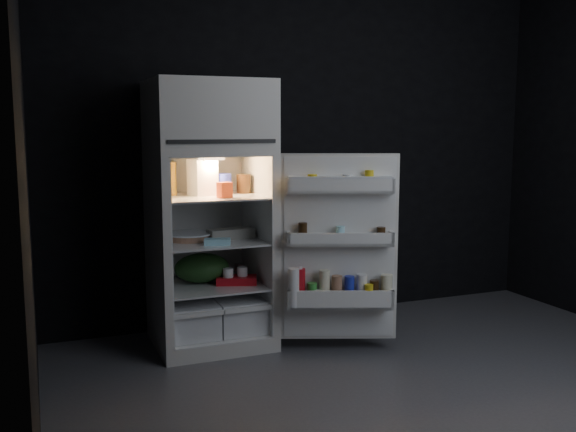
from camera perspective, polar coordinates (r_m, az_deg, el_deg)
name	(u,v)px	position (r m, az deg, el deg)	size (l,w,h in m)	color
floor	(427,395)	(3.77, 12.28, -15.32)	(4.00, 3.40, 0.00)	#535358
wall_back	(306,144)	(4.97, 1.64, 6.44)	(4.00, 0.00, 2.70)	black
wall_left	(25,158)	(2.86, -22.35, 4.79)	(0.00, 3.40, 2.70)	black
refrigerator	(208,205)	(4.35, -7.10, 0.96)	(0.76, 0.71, 1.78)	silver
fridge_door	(339,251)	(4.17, 4.55, -3.16)	(0.74, 0.44, 1.22)	silver
milk_jug	(202,177)	(4.31, -7.61, 3.43)	(0.16, 0.16, 0.24)	white
mayo_jar	(222,184)	(4.35, -5.85, 2.85)	(0.12, 0.12, 0.14)	#202EB1
jam_jar	(244,184)	(4.42, -3.96, 2.88)	(0.10, 0.10, 0.13)	black
amber_bottle	(170,179)	(4.33, -10.44, 3.26)	(0.08, 0.08, 0.22)	#B8831D
small_carton	(225,190)	(4.14, -5.66, 2.32)	(0.09, 0.06, 0.10)	#CD4118
egg_carton	(231,234)	(4.36, -5.11, -1.57)	(0.31, 0.12, 0.07)	gray
pie	(189,237)	(4.34, -8.76, -1.88)	(0.28, 0.28, 0.04)	#A27255
flat_package	(217,242)	(4.15, -6.30, -2.28)	(0.17, 0.08, 0.04)	#9CDEF1
wrapped_pkg	(237,232)	(4.50, -4.54, -1.41)	(0.13, 0.11, 0.05)	beige
produce_bag	(202,268)	(4.43, -7.66, -4.59)	(0.38, 0.32, 0.20)	#193815
yogurt_tray	(237,280)	(4.37, -4.58, -5.69)	(0.27, 0.15, 0.05)	#B10F18
small_can_red	(223,269)	(4.61, -5.81, -4.74)	(0.06, 0.06, 0.09)	#B10F18
small_can_silver	(240,270)	(4.58, -4.30, -4.80)	(0.07, 0.07, 0.09)	silver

